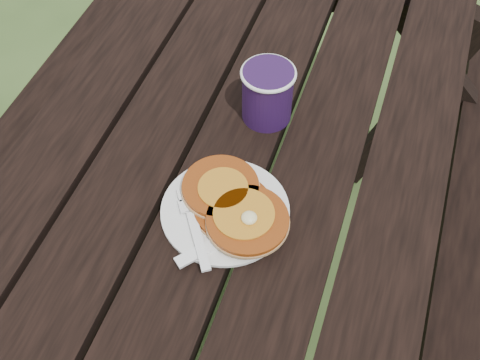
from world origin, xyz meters
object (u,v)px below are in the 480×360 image
(picnic_table, at_px, (231,263))
(pancake_stack, at_px, (234,206))
(coffee_cup, at_px, (268,92))
(plate, at_px, (225,211))

(picnic_table, distance_m, pancake_stack, 0.43)
(pancake_stack, relative_size, coffee_cup, 1.76)
(picnic_table, relative_size, pancake_stack, 9.37)
(picnic_table, xyz_separation_m, coffee_cup, (0.03, 0.12, 0.44))
(plate, xyz_separation_m, pancake_stack, (0.02, 0.00, 0.02))
(picnic_table, distance_m, coffee_cup, 0.46)
(plate, height_order, pancake_stack, pancake_stack)
(plate, distance_m, pancake_stack, 0.03)
(pancake_stack, bearing_deg, coffee_cup, 94.09)
(pancake_stack, xyz_separation_m, coffee_cup, (-0.02, 0.23, 0.04))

